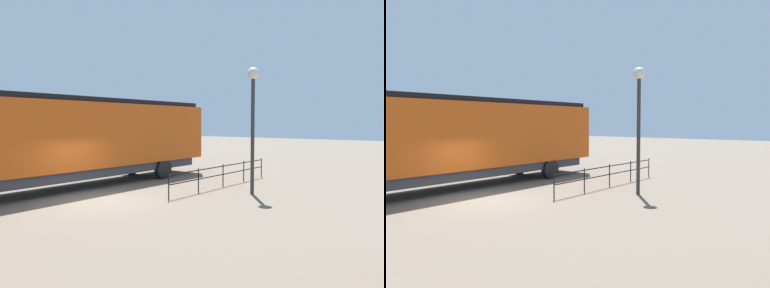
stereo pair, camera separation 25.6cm
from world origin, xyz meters
The scene contains 4 objects.
ground_plane centered at (0.00, 0.00, 0.00)m, with size 120.00×120.00×0.00m, color #756656.
locomotive centered at (-3.26, 0.40, 2.41)m, with size 2.94×18.58×4.31m.
lamp_post centered at (4.14, 4.98, 3.93)m, with size 0.52×0.52×5.50m.
platform_fence centered at (2.08, 5.79, 0.71)m, with size 0.05×7.95×1.09m.
Camera 2 is at (12.12, -8.84, 3.11)m, focal length 34.12 mm.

